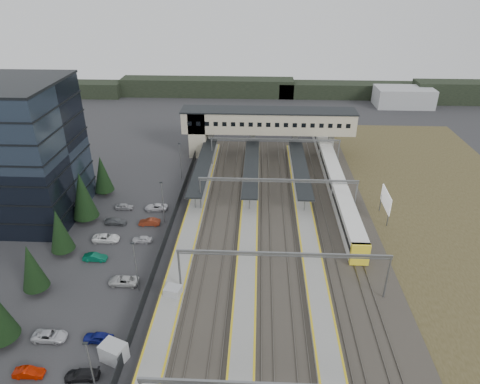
{
  "coord_description": "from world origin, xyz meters",
  "views": [
    {
      "loc": [
        8.43,
        -54.07,
        40.37
      ],
      "look_at": [
        5.2,
        14.74,
        4.0
      ],
      "focal_mm": 32.0,
      "sensor_mm": 36.0,
      "label": 1
    }
  ],
  "objects_px": {
    "office_building": "(0,152)",
    "train": "(332,172)",
    "footbridge": "(256,123)",
    "billboard": "(386,200)",
    "relay_cabin_far": "(173,293)",
    "relay_cabin_near": "(114,352)"
  },
  "relations": [
    {
      "from": "office_building",
      "to": "relay_cabin_far",
      "type": "height_order",
      "value": "office_building"
    },
    {
      "from": "relay_cabin_near",
      "to": "train",
      "type": "distance_m",
      "value": 57.95
    },
    {
      "from": "office_building",
      "to": "train",
      "type": "relative_size",
      "value": 0.41
    },
    {
      "from": "relay_cabin_near",
      "to": "relay_cabin_far",
      "type": "height_order",
      "value": "relay_cabin_near"
    },
    {
      "from": "office_building",
      "to": "billboard",
      "type": "xyz_separation_m",
      "value": [
        67.2,
        1.36,
        -8.52
      ]
    },
    {
      "from": "relay_cabin_near",
      "to": "footbridge",
      "type": "bearing_deg",
      "value": 76.05
    },
    {
      "from": "train",
      "to": "relay_cabin_near",
      "type": "bearing_deg",
      "value": -123.16
    },
    {
      "from": "train",
      "to": "billboard",
      "type": "relative_size",
      "value": 9.48
    },
    {
      "from": "relay_cabin_near",
      "to": "train",
      "type": "relative_size",
      "value": 0.06
    },
    {
      "from": "office_building",
      "to": "train",
      "type": "distance_m",
      "value": 63.05
    },
    {
      "from": "footbridge",
      "to": "train",
      "type": "xyz_separation_m",
      "value": [
        16.3,
        -13.49,
        -5.88
      ]
    },
    {
      "from": "train",
      "to": "billboard",
      "type": "bearing_deg",
      "value": -64.59
    },
    {
      "from": "office_building",
      "to": "billboard",
      "type": "bearing_deg",
      "value": 1.16
    },
    {
      "from": "billboard",
      "to": "train",
      "type": "bearing_deg",
      "value": 115.41
    },
    {
      "from": "office_building",
      "to": "train",
      "type": "height_order",
      "value": "office_building"
    },
    {
      "from": "office_building",
      "to": "footbridge",
      "type": "distance_m",
      "value": 53.18
    },
    {
      "from": "relay_cabin_far",
      "to": "footbridge",
      "type": "distance_m",
      "value": 52.98
    },
    {
      "from": "relay_cabin_far",
      "to": "billboard",
      "type": "bearing_deg",
      "value": 33.91
    },
    {
      "from": "footbridge",
      "to": "billboard",
      "type": "distance_m",
      "value": 37.29
    },
    {
      "from": "office_building",
      "to": "footbridge",
      "type": "bearing_deg",
      "value": 34.47
    },
    {
      "from": "relay_cabin_near",
      "to": "relay_cabin_far",
      "type": "xyz_separation_m",
      "value": [
        4.93,
        10.53,
        -0.18
      ]
    },
    {
      "from": "footbridge",
      "to": "billboard",
      "type": "xyz_separation_m",
      "value": [
        23.49,
        -28.64,
        -4.26
      ]
    }
  ]
}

